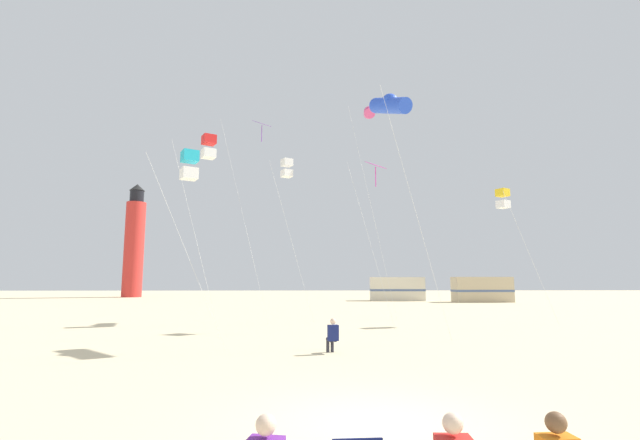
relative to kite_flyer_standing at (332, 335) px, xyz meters
The scene contains 13 objects.
ground 7.45m from the kite_flyer_standing, 87.13° to the right, with size 200.00×200.00×0.00m, color beige.
kite_flyer_standing is the anchor object (origin of this frame).
kite_tube_rainbow 19.96m from the kite_flyer_standing, 76.69° to the left, with size 2.92×2.87×14.70m.
kite_box_scarlet 11.58m from the kite_flyer_standing, 134.25° to the left, with size 2.55×1.87×9.44m.
kite_tube_blue 10.50m from the kite_flyer_standing, 51.30° to the left, with size 2.97×3.41×10.83m.
kite_box_gold 16.20m from the kite_flyer_standing, 43.94° to the left, with size 3.30×2.70×7.78m.
kite_box_white 14.81m from the kite_flyer_standing, 100.43° to the left, with size 2.64×2.11×9.92m.
kite_diamond_magenta 11.54m from the kite_flyer_standing, 71.08° to the left, with size 2.22×2.22×8.84m.
kite_box_cyan 8.58m from the kite_flyer_standing, 160.75° to the left, with size 2.89×2.23×7.49m.
kite_diamond_violet 16.85m from the kite_flyer_standing, 107.89° to the left, with size 3.29×3.09×12.56m.
lighthouse_distant 58.21m from the kite_flyer_standing, 117.41° to the left, with size 2.80×2.80×16.80m.
rv_van_cream 40.15m from the kite_flyer_standing, 75.66° to the left, with size 6.57×2.73×2.80m.
rv_van_tan 39.83m from the kite_flyer_standing, 61.78° to the left, with size 6.48×2.44×2.80m.
Camera 1 is at (-1.20, -7.89, 2.42)m, focal length 25.04 mm.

